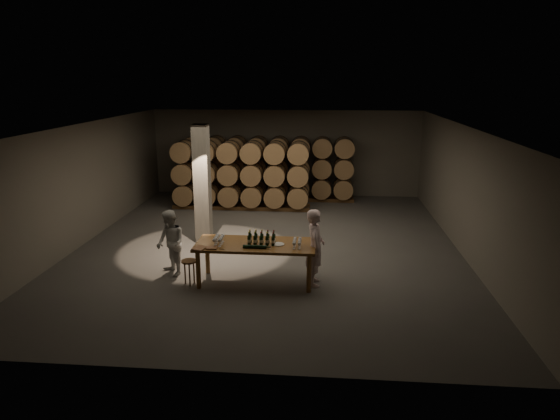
# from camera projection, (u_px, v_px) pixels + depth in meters

# --- Properties ---
(room) EXTENTS (12.00, 12.00, 12.00)m
(room) POSITION_uv_depth(u_px,v_px,m) (202.00, 184.00, 13.38)
(room) COLOR #53504E
(room) RESTS_ON ground
(tasting_table) EXTENTS (2.60, 1.10, 0.90)m
(tasting_table) POSITION_uv_depth(u_px,v_px,m) (256.00, 248.00, 10.84)
(tasting_table) COLOR brown
(tasting_table) RESTS_ON ground
(barrel_stack_back) EXTENTS (6.26, 0.95, 2.31)m
(barrel_stack_back) POSITION_uv_depth(u_px,v_px,m) (268.00, 167.00, 18.19)
(barrel_stack_back) COLOR #52361C
(barrel_stack_back) RESTS_ON ground
(barrel_stack_front) EXTENTS (4.70, 0.95, 2.31)m
(barrel_stack_front) POSITION_uv_depth(u_px,v_px,m) (241.00, 174.00, 16.91)
(barrel_stack_front) COLOR #52361C
(barrel_stack_front) RESTS_ON ground
(bottle_cluster) EXTENTS (0.59, 0.22, 0.30)m
(bottle_cluster) POSITION_uv_depth(u_px,v_px,m) (261.00, 239.00, 10.75)
(bottle_cluster) COLOR black
(bottle_cluster) RESTS_ON tasting_table
(lying_bottles) EXTENTS (0.59, 0.07, 0.07)m
(lying_bottles) POSITION_uv_depth(u_px,v_px,m) (255.00, 247.00, 10.49)
(lying_bottles) COLOR black
(lying_bottles) RESTS_ON tasting_table
(glass_cluster_left) EXTENTS (0.20, 0.42, 0.18)m
(glass_cluster_left) POSITION_uv_depth(u_px,v_px,m) (219.00, 238.00, 10.76)
(glass_cluster_left) COLOR silver
(glass_cluster_left) RESTS_ON tasting_table
(glass_cluster_right) EXTENTS (0.19, 0.41, 0.16)m
(glass_cluster_right) POSITION_uv_depth(u_px,v_px,m) (297.00, 241.00, 10.60)
(glass_cluster_right) COLOR silver
(glass_cluster_right) RESTS_ON tasting_table
(plate) EXTENTS (0.26, 0.26, 0.02)m
(plate) POSITION_uv_depth(u_px,v_px,m) (278.00, 244.00, 10.74)
(plate) COLOR silver
(plate) RESTS_ON tasting_table
(notebook_near) EXTENTS (0.24, 0.20, 0.03)m
(notebook_near) POSITION_uv_depth(u_px,v_px,m) (212.00, 248.00, 10.50)
(notebook_near) COLOR brown
(notebook_near) RESTS_ON tasting_table
(notebook_corner) EXTENTS (0.31, 0.36, 0.03)m
(notebook_corner) POSITION_uv_depth(u_px,v_px,m) (200.00, 248.00, 10.49)
(notebook_corner) COLOR brown
(notebook_corner) RESTS_ON tasting_table
(pen) EXTENTS (0.12, 0.05, 0.01)m
(pen) POSITION_uv_depth(u_px,v_px,m) (222.00, 249.00, 10.45)
(pen) COLOR black
(pen) RESTS_ON tasting_table
(stool) EXTENTS (0.33, 0.33, 0.55)m
(stool) POSITION_uv_depth(u_px,v_px,m) (189.00, 265.00, 10.82)
(stool) COLOR #52361C
(stool) RESTS_ON ground
(person_man) EXTENTS (0.44, 0.64, 1.70)m
(person_man) POSITION_uv_depth(u_px,v_px,m) (315.00, 247.00, 10.72)
(person_man) COLOR silver
(person_man) RESTS_ON ground
(person_woman) EXTENTS (0.91, 0.93, 1.51)m
(person_woman) POSITION_uv_depth(u_px,v_px,m) (171.00, 243.00, 11.28)
(person_woman) COLOR silver
(person_woman) RESTS_ON ground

